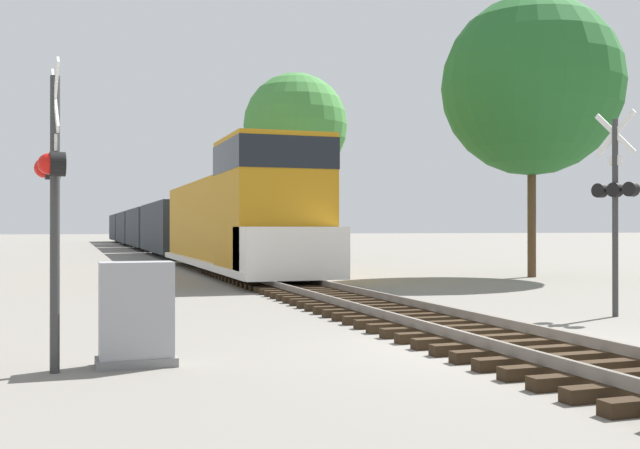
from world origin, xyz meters
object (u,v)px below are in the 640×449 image
object	(u,v)px
tree_far_right	(532,86)
tree_mid_background	(296,126)
crossing_signal_far	(616,196)
freight_train	(155,227)
relay_cabinet	(136,315)
crossing_signal_near	(53,185)

from	to	relation	value
tree_far_right	tree_mid_background	distance (m)	17.96
crossing_signal_far	tree_mid_background	bearing A→B (deg)	-20.98
freight_train	relay_cabinet	world-z (taller)	freight_train
crossing_signal_near	tree_far_right	world-z (taller)	tree_far_right
tree_far_right	crossing_signal_near	bearing A→B (deg)	-140.06
tree_mid_background	relay_cabinet	bearing A→B (deg)	-110.20
crossing_signal_far	relay_cabinet	size ratio (longest dim) A/B	3.07
crossing_signal_near	relay_cabinet	distance (m)	1.99
crossing_signal_far	relay_cabinet	distance (m)	10.27
tree_far_right	tree_mid_background	size ratio (longest dim) A/B	0.97
tree_mid_background	crossing_signal_near	bearing A→B (deg)	-111.76
freight_train	crossing_signal_near	bearing A→B (deg)	-97.48
freight_train	crossing_signal_near	xyz separation A→B (m)	(-6.37, -48.57, 0.50)
freight_train	crossing_signal_near	size ratio (longest dim) A/B	20.71
crossing_signal_near	tree_far_right	xyz separation A→B (m)	(16.30, 13.65, 4.68)
crossing_signal_near	tree_mid_background	size ratio (longest dim) A/B	0.37
tree_far_right	crossing_signal_far	bearing A→B (deg)	-116.45
freight_train	crossing_signal_far	xyz separation A→B (m)	(4.47, -45.90, 0.61)
tree_far_right	tree_mid_background	xyz separation A→B (m)	(-3.86, 17.53, 0.63)
freight_train	tree_mid_background	distance (m)	19.32
crossing_signal_near	relay_cabinet	bearing A→B (deg)	93.54
tree_mid_background	tree_far_right	bearing A→B (deg)	-77.58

